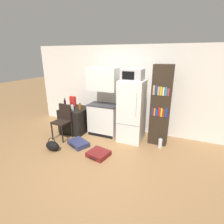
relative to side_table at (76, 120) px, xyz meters
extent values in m
plane|color=olive|center=(1.27, -1.22, -0.35)|extent=(24.00, 24.00, 0.00)
cube|color=white|center=(1.47, 0.78, 0.88)|extent=(6.40, 0.10, 2.46)
cube|color=black|center=(0.00, 0.00, 0.00)|extent=(0.72, 0.76, 0.71)
cube|color=silver|center=(0.85, 0.15, 0.07)|extent=(0.81, 0.46, 0.85)
cube|color=#333338|center=(0.85, 0.15, 0.51)|extent=(0.82, 0.47, 0.03)
cube|color=silver|center=(0.85, 0.15, 1.22)|extent=(0.81, 0.39, 0.60)
cube|color=black|center=(0.85, -0.09, -0.31)|extent=(0.77, 0.01, 0.08)
cube|color=white|center=(1.69, 0.09, 0.45)|extent=(0.62, 0.58, 1.60)
cube|color=gray|center=(1.69, -0.21, 0.19)|extent=(0.59, 0.01, 0.01)
cylinder|color=silver|center=(1.89, -0.22, 0.74)|extent=(0.02, 0.02, 0.56)
cube|color=#B7B7BC|center=(1.69, 0.09, 1.39)|extent=(0.51, 0.43, 0.27)
cube|color=black|center=(1.64, -0.13, 1.39)|extent=(0.29, 0.01, 0.19)
cube|color=#2D2319|center=(2.39, 0.22, 0.64)|extent=(0.46, 0.31, 1.99)
cube|color=#332856|center=(2.22, 0.06, 0.54)|extent=(0.04, 0.01, 0.23)
cube|color=orange|center=(2.28, 0.06, 0.52)|extent=(0.04, 0.01, 0.19)
cube|color=#193899|center=(2.33, 0.06, 0.51)|extent=(0.05, 0.01, 0.18)
cube|color=red|center=(2.39, 0.06, 0.54)|extent=(0.04, 0.01, 0.23)
cube|color=gold|center=(2.44, 0.06, 0.53)|extent=(0.04, 0.01, 0.21)
cube|color=red|center=(2.50, 0.06, 0.52)|extent=(0.03, 0.01, 0.19)
cube|color=#193899|center=(2.55, 0.06, 0.54)|extent=(0.05, 0.01, 0.22)
cube|color=tan|center=(2.22, 0.06, 1.05)|extent=(0.05, 0.01, 0.23)
cube|color=#193899|center=(2.28, 0.06, 1.06)|extent=(0.04, 0.01, 0.24)
cube|color=tan|center=(2.33, 0.06, 1.04)|extent=(0.05, 0.01, 0.20)
cube|color=gold|center=(2.39, 0.06, 1.04)|extent=(0.04, 0.01, 0.20)
cube|color=silver|center=(2.44, 0.06, 1.04)|extent=(0.04, 0.01, 0.19)
cube|color=teal|center=(2.50, 0.06, 1.04)|extent=(0.04, 0.01, 0.20)
cube|color=#A33351|center=(2.55, 0.06, 1.03)|extent=(0.04, 0.01, 0.18)
cylinder|color=silver|center=(0.09, -0.25, 0.44)|extent=(0.08, 0.08, 0.17)
cylinder|color=silver|center=(0.09, -0.25, 0.54)|extent=(0.04, 0.04, 0.03)
cylinder|color=black|center=(0.09, -0.25, 0.56)|extent=(0.04, 0.04, 0.02)
cylinder|color=brown|center=(0.19, -0.02, 0.42)|extent=(0.09, 0.09, 0.14)
cylinder|color=brown|center=(0.19, -0.02, 0.51)|extent=(0.04, 0.04, 0.02)
cylinder|color=black|center=(0.19, -0.02, 0.53)|extent=(0.05, 0.05, 0.01)
cylinder|color=#AD1914|center=(-0.08, -0.01, 0.42)|extent=(0.08, 0.08, 0.13)
cylinder|color=#AD1914|center=(-0.08, -0.01, 0.49)|extent=(0.04, 0.04, 0.02)
cylinder|color=black|center=(-0.08, -0.01, 0.51)|extent=(0.04, 0.04, 0.01)
cylinder|color=black|center=(-0.29, -0.06, 0.47)|extent=(0.06, 0.06, 0.23)
cylinder|color=black|center=(-0.29, -0.06, 0.60)|extent=(0.03, 0.03, 0.04)
cylinder|color=black|center=(-0.29, -0.06, 0.63)|extent=(0.03, 0.03, 0.02)
cube|color=red|center=(-0.18, 0.18, 0.50)|extent=(0.19, 0.07, 0.30)
cylinder|color=black|center=(-0.24, -0.75, -0.12)|extent=(0.04, 0.04, 0.47)
cylinder|color=black|center=(0.12, -0.78, -0.12)|extent=(0.04, 0.04, 0.47)
cylinder|color=black|center=(-0.21, -0.39, -0.12)|extent=(0.04, 0.04, 0.47)
cylinder|color=black|center=(0.15, -0.42, -0.12)|extent=(0.04, 0.04, 0.47)
cube|color=black|center=(-0.05, -0.59, 0.13)|extent=(0.43, 0.43, 0.04)
cube|color=black|center=(-0.03, -0.41, 0.37)|extent=(0.38, 0.08, 0.43)
cube|color=navy|center=(0.57, -0.74, -0.29)|extent=(0.62, 0.54, 0.12)
cylinder|color=black|center=(0.49, -0.92, -0.29)|extent=(0.22, 0.12, 0.02)
cube|color=maroon|center=(1.26, -0.97, -0.30)|extent=(0.51, 0.49, 0.11)
cylinder|color=black|center=(1.22, -1.20, -0.30)|extent=(0.20, 0.06, 0.02)
ellipsoid|color=black|center=(0.14, -1.19, -0.23)|extent=(0.36, 0.20, 0.24)
torus|color=black|center=(0.14, -1.19, -0.13)|extent=(0.21, 0.02, 0.21)
cylinder|color=silver|center=(2.49, -0.02, -0.24)|extent=(0.10, 0.10, 0.22)
cylinder|color=silver|center=(2.49, -0.02, -0.11)|extent=(0.04, 0.04, 0.04)
cylinder|color=black|center=(2.49, -0.02, -0.08)|extent=(0.05, 0.05, 0.02)
camera|label=1|loc=(2.92, -4.03, 1.86)|focal=28.00mm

